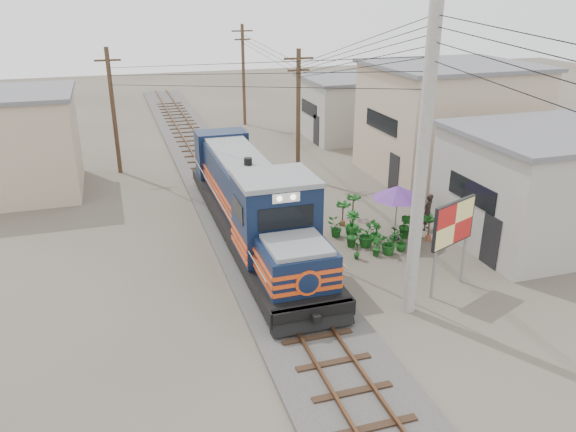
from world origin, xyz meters
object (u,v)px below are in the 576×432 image
object	(u,v)px
locomotive	(252,203)
market_umbrella	(398,192)
vendor	(427,212)
billboard	(454,226)

from	to	relation	value
locomotive	market_umbrella	xyz separation A→B (m)	(5.74, -1.72, 0.44)
vendor	locomotive	bearing A→B (deg)	-35.38
locomotive	market_umbrella	distance (m)	6.01
billboard	vendor	bearing A→B (deg)	44.22
market_umbrella	vendor	distance (m)	2.23
billboard	vendor	size ratio (longest dim) A/B	1.98
billboard	market_umbrella	bearing A→B (deg)	63.26
market_umbrella	vendor	xyz separation A→B (m)	(1.78, 0.47, -1.25)
billboard	vendor	world-z (taller)	billboard
locomotive	vendor	distance (m)	7.67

